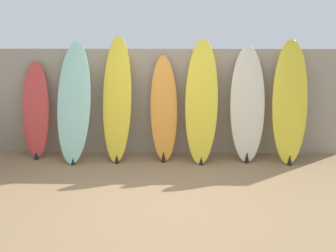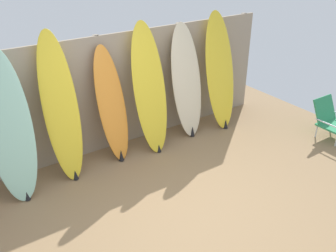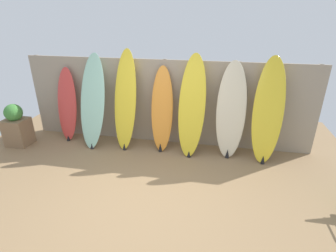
{
  "view_description": "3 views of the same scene",
  "coord_description": "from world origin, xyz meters",
  "px_view_note": "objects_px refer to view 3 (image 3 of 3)",
  "views": [
    {
      "loc": [
        0.22,
        -4.29,
        2.1
      ],
      "look_at": [
        0.1,
        0.45,
        0.88
      ],
      "focal_mm": 40.0,
      "sensor_mm": 36.0,
      "label": 1
    },
    {
      "loc": [
        -2.11,
        -2.87,
        3.08
      ],
      "look_at": [
        0.45,
        0.89,
        0.72
      ],
      "focal_mm": 40.0,
      "sensor_mm": 36.0,
      "label": 2
    },
    {
      "loc": [
        1.08,
        -3.16,
        2.66
      ],
      "look_at": [
        0.36,
        0.52,
        1.03
      ],
      "focal_mm": 28.0,
      "sensor_mm": 36.0,
      "label": 3
    }
  ],
  "objects_px": {
    "surfboard_red_0": "(67,105)",
    "planter_box": "(17,126)",
    "surfboard_seafoam_1": "(92,102)",
    "surfboard_cream_5": "(231,111)",
    "surfboard_yellow_6": "(268,111)",
    "surfboard_yellow_4": "(192,107)",
    "surfboard_yellow_2": "(125,101)",
    "surfboard_orange_3": "(162,110)"
  },
  "relations": [
    {
      "from": "surfboard_seafoam_1",
      "to": "surfboard_yellow_4",
      "type": "bearing_deg",
      "value": 1.0
    },
    {
      "from": "planter_box",
      "to": "surfboard_red_0",
      "type": "bearing_deg",
      "value": 28.24
    },
    {
      "from": "planter_box",
      "to": "surfboard_yellow_6",
      "type": "bearing_deg",
      "value": 4.49
    },
    {
      "from": "surfboard_yellow_4",
      "to": "surfboard_yellow_6",
      "type": "height_order",
      "value": "same"
    },
    {
      "from": "surfboard_red_0",
      "to": "surfboard_yellow_6",
      "type": "xyz_separation_m",
      "value": [
        4.16,
        -0.11,
        0.18
      ]
    },
    {
      "from": "surfboard_yellow_2",
      "to": "surfboard_yellow_4",
      "type": "xyz_separation_m",
      "value": [
        1.36,
        -0.03,
        -0.02
      ]
    },
    {
      "from": "surfboard_seafoam_1",
      "to": "surfboard_yellow_2",
      "type": "height_order",
      "value": "surfboard_yellow_2"
    },
    {
      "from": "surfboard_yellow_4",
      "to": "surfboard_cream_5",
      "type": "relative_size",
      "value": 1.06
    },
    {
      "from": "surfboard_orange_3",
      "to": "surfboard_yellow_4",
      "type": "bearing_deg",
      "value": -6.97
    },
    {
      "from": "surfboard_red_0",
      "to": "planter_box",
      "type": "relative_size",
      "value": 1.75
    },
    {
      "from": "surfboard_red_0",
      "to": "surfboard_yellow_4",
      "type": "bearing_deg",
      "value": -2.62
    },
    {
      "from": "surfboard_red_0",
      "to": "planter_box",
      "type": "height_order",
      "value": "surfboard_red_0"
    },
    {
      "from": "surfboard_red_0",
      "to": "surfboard_yellow_6",
      "type": "bearing_deg",
      "value": -1.46
    },
    {
      "from": "surfboard_cream_5",
      "to": "surfboard_yellow_6",
      "type": "xyz_separation_m",
      "value": [
        0.66,
        -0.05,
        0.06
      ]
    },
    {
      "from": "surfboard_orange_3",
      "to": "surfboard_seafoam_1",
      "type": "bearing_deg",
      "value": -175.65
    },
    {
      "from": "surfboard_yellow_4",
      "to": "surfboard_red_0",
      "type": "bearing_deg",
      "value": 177.38
    },
    {
      "from": "surfboard_seafoam_1",
      "to": "planter_box",
      "type": "relative_size",
      "value": 2.1
    },
    {
      "from": "surfboard_yellow_4",
      "to": "surfboard_yellow_2",
      "type": "bearing_deg",
      "value": 178.6
    },
    {
      "from": "surfboard_yellow_4",
      "to": "planter_box",
      "type": "distance_m",
      "value": 3.75
    },
    {
      "from": "surfboard_yellow_6",
      "to": "surfboard_orange_3",
      "type": "bearing_deg",
      "value": 178.46
    },
    {
      "from": "surfboard_orange_3",
      "to": "planter_box",
      "type": "bearing_deg",
      "value": -171.6
    },
    {
      "from": "surfboard_orange_3",
      "to": "surfboard_cream_5",
      "type": "xyz_separation_m",
      "value": [
        1.36,
        -0.0,
        0.08
      ]
    },
    {
      "from": "surfboard_yellow_6",
      "to": "surfboard_yellow_2",
      "type": "bearing_deg",
      "value": 179.72
    },
    {
      "from": "surfboard_yellow_2",
      "to": "planter_box",
      "type": "xyz_separation_m",
      "value": [
        -2.33,
        -0.41,
        -0.58
      ]
    },
    {
      "from": "surfboard_seafoam_1",
      "to": "surfboard_orange_3",
      "type": "height_order",
      "value": "surfboard_seafoam_1"
    },
    {
      "from": "surfboard_yellow_4",
      "to": "planter_box",
      "type": "relative_size",
      "value": 2.15
    },
    {
      "from": "surfboard_yellow_2",
      "to": "surfboard_cream_5",
      "type": "distance_m",
      "value": 2.11
    },
    {
      "from": "planter_box",
      "to": "surfboard_cream_5",
      "type": "bearing_deg",
      "value": 5.81
    },
    {
      "from": "surfboard_orange_3",
      "to": "surfboard_cream_5",
      "type": "bearing_deg",
      "value": -0.13
    },
    {
      "from": "surfboard_yellow_6",
      "to": "planter_box",
      "type": "relative_size",
      "value": 2.15
    },
    {
      "from": "surfboard_yellow_2",
      "to": "planter_box",
      "type": "distance_m",
      "value": 2.43
    },
    {
      "from": "surfboard_red_0",
      "to": "planter_box",
      "type": "distance_m",
      "value": 1.13
    },
    {
      "from": "surfboard_red_0",
      "to": "surfboard_orange_3",
      "type": "xyz_separation_m",
      "value": [
        2.14,
        -0.05,
        0.05
      ]
    },
    {
      "from": "surfboard_yellow_6",
      "to": "planter_box",
      "type": "distance_m",
      "value": 5.15
    },
    {
      "from": "surfboard_red_0",
      "to": "surfboard_orange_3",
      "type": "height_order",
      "value": "surfboard_orange_3"
    },
    {
      "from": "surfboard_red_0",
      "to": "surfboard_cream_5",
      "type": "bearing_deg",
      "value": -0.89
    },
    {
      "from": "surfboard_cream_5",
      "to": "surfboard_seafoam_1",
      "type": "bearing_deg",
      "value": -177.82
    },
    {
      "from": "surfboard_seafoam_1",
      "to": "surfboard_yellow_2",
      "type": "relative_size",
      "value": 0.95
    },
    {
      "from": "surfboard_cream_5",
      "to": "planter_box",
      "type": "relative_size",
      "value": 2.03
    },
    {
      "from": "surfboard_seafoam_1",
      "to": "surfboard_orange_3",
      "type": "relative_size",
      "value": 1.13
    },
    {
      "from": "surfboard_seafoam_1",
      "to": "planter_box",
      "type": "distance_m",
      "value": 1.75
    },
    {
      "from": "surfboard_orange_3",
      "to": "surfboard_yellow_6",
      "type": "height_order",
      "value": "surfboard_yellow_6"
    }
  ]
}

